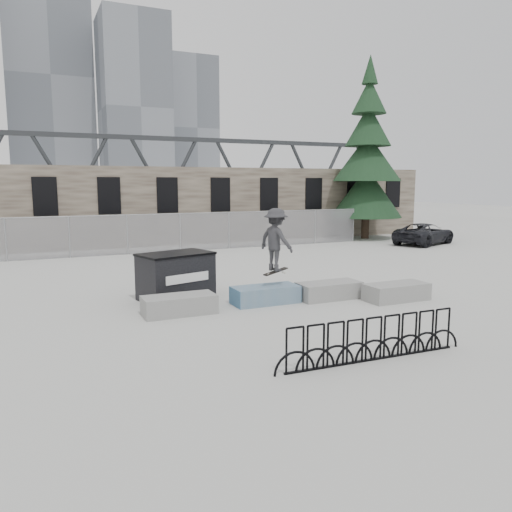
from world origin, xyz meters
The scene contains 14 objects.
ground centered at (0.00, 0.00, 0.00)m, with size 120.00×120.00×0.00m, color #B7B7B2.
stone_wall centered at (0.00, 16.24, 2.26)m, with size 36.00×2.58×4.50m.
chainlink_fence centered at (0.00, 12.50, 1.04)m, with size 22.06×0.06×2.02m.
planter_far_left centered at (-3.54, 0.13, 0.28)m, with size 2.00×0.90×0.52m.
planter_center_left centered at (-0.84, 0.28, 0.28)m, with size 2.00×0.90×0.52m.
planter_center_right centered at (1.24, -0.01, 0.28)m, with size 2.00×0.90×0.52m.
planter_offset centered at (3.03, -1.05, 0.28)m, with size 2.00×0.90×0.52m.
dumpster centered at (-3.12, 1.97, 0.73)m, with size 2.50×1.92×1.45m.
bike_rack centered at (-0.93, -5.06, 0.44)m, with size 4.49×0.17×0.90m.
spruce_tree centered at (12.68, 13.55, 4.85)m, with size 4.56×4.56×11.50m.
skyline_towers centered at (-1.01, 93.81, 20.79)m, with size 58.00×28.00×48.00m.
truss_bridge centered at (10.00, 55.00, 4.13)m, with size 70.00×3.00×9.80m.
suv centered at (13.98, 9.56, 0.62)m, with size 2.06×4.46×1.24m, color black.
skateboarder centered at (-0.50, 0.26, 1.91)m, with size 1.08×1.38×2.00m.
Camera 1 is at (-7.16, -12.99, 3.61)m, focal length 35.00 mm.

